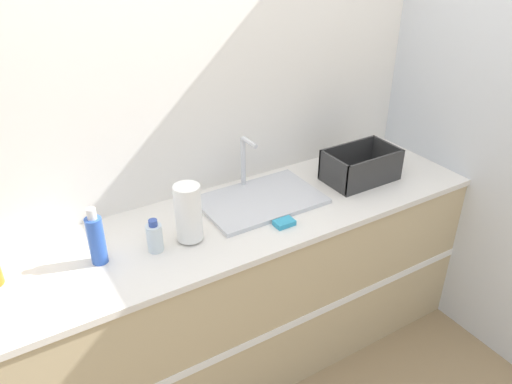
% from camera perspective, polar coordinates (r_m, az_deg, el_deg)
% --- Properties ---
extents(wall_back, '(4.76, 0.06, 2.60)m').
position_cam_1_polar(wall_back, '(2.38, -5.80, 9.40)').
color(wall_back, silver).
rests_on(wall_back, ground_plane).
extents(wall_right, '(0.06, 2.62, 2.60)m').
position_cam_1_polar(wall_right, '(2.86, 20.27, 11.22)').
color(wall_right, silver).
rests_on(wall_right, ground_plane).
extents(counter_cabinet, '(2.39, 0.64, 0.90)m').
position_cam_1_polar(counter_cabinet, '(2.56, -1.41, -11.15)').
color(counter_cabinet, tan).
rests_on(counter_cabinet, ground_plane).
extents(sink, '(0.57, 0.37, 0.28)m').
position_cam_1_polar(sink, '(2.39, 0.47, -0.70)').
color(sink, silver).
rests_on(sink, counter_cabinet).
extents(paper_towel_roll, '(0.11, 0.11, 0.26)m').
position_cam_1_polar(paper_towel_roll, '(2.07, -7.74, -2.41)').
color(paper_towel_roll, '#4C4C51').
rests_on(paper_towel_roll, counter_cabinet).
extents(dish_rack, '(0.37, 0.23, 0.16)m').
position_cam_1_polar(dish_rack, '(2.62, 11.83, 2.67)').
color(dish_rack, '#2D2D2D').
rests_on(dish_rack, counter_cabinet).
extents(bottle_blue, '(0.07, 0.07, 0.25)m').
position_cam_1_polar(bottle_blue, '(2.04, -17.79, -5.13)').
color(bottle_blue, '#2D56B7').
rests_on(bottle_blue, counter_cabinet).
extents(bottle_clear, '(0.07, 0.07, 0.14)m').
position_cam_1_polar(bottle_clear, '(2.07, -11.51, -5.05)').
color(bottle_clear, silver).
rests_on(bottle_clear, counter_cabinet).
extents(sponge, '(0.09, 0.06, 0.02)m').
position_cam_1_polar(sponge, '(2.21, 3.24, -3.54)').
color(sponge, '#3399BF').
rests_on(sponge, counter_cabinet).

